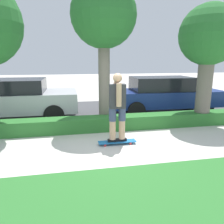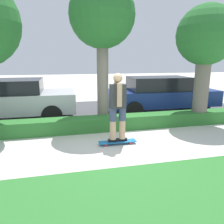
% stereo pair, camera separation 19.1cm
% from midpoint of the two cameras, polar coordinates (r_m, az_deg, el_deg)
% --- Properties ---
extents(ground_plane, '(60.00, 60.00, 0.00)m').
position_cam_midpoint_polar(ground_plane, '(5.68, -0.16, -9.57)').
color(ground_plane, beige).
extents(street_asphalt, '(13.91, 5.00, 0.01)m').
position_cam_midpoint_polar(street_asphalt, '(9.63, -5.67, 0.08)').
color(street_asphalt, '#474749').
rests_on(street_asphalt, ground_plane).
extents(hedge_row, '(13.91, 0.60, 0.44)m').
position_cam_midpoint_polar(hedge_row, '(7.09, -3.02, -2.96)').
color(hedge_row, '#2D702D').
rests_on(hedge_row, ground_plane).
extents(skateboard, '(1.02, 0.24, 0.08)m').
position_cam_midpoint_polar(skateboard, '(5.95, 0.53, -7.76)').
color(skateboard, '#1E6BAD').
rests_on(skateboard, ground_plane).
extents(skater_person, '(0.52, 0.47, 1.82)m').
position_cam_midpoint_polar(skater_person, '(5.66, 0.55, 1.58)').
color(skater_person, black).
rests_on(skater_person, skateboard).
extents(tree_mid, '(2.06, 2.06, 4.62)m').
position_cam_midpoint_polar(tree_mid, '(7.35, -3.41, 23.38)').
color(tree_mid, '#70665B').
rests_on(tree_mid, ground_plane).
extents(tree_far, '(1.96, 1.96, 3.99)m').
position_cam_midpoint_polar(tree_far, '(8.14, 22.69, 17.09)').
color(tree_far, '#70665B').
rests_on(tree_far, ground_plane).
extents(parked_car_front, '(4.38, 2.07, 1.53)m').
position_cam_midpoint_polar(parked_car_front, '(8.88, -24.93, 3.10)').
color(parked_car_front, '#B7B7BC').
rests_on(parked_car_front, ground_plane).
extents(parked_car_middle, '(4.75, 1.87, 1.53)m').
position_cam_midpoint_polar(parked_car_middle, '(9.53, 11.91, 4.63)').
color(parked_car_middle, navy).
rests_on(parked_car_middle, ground_plane).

